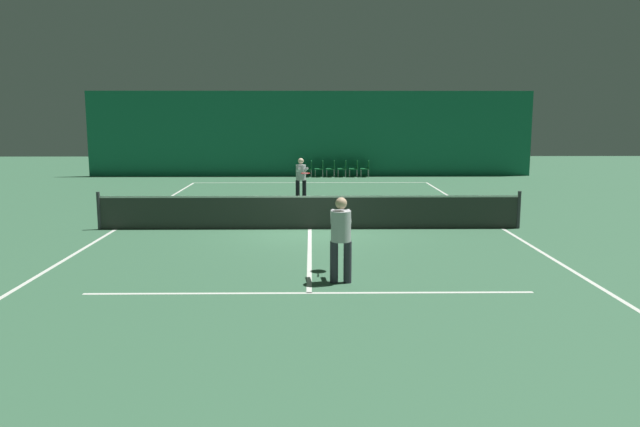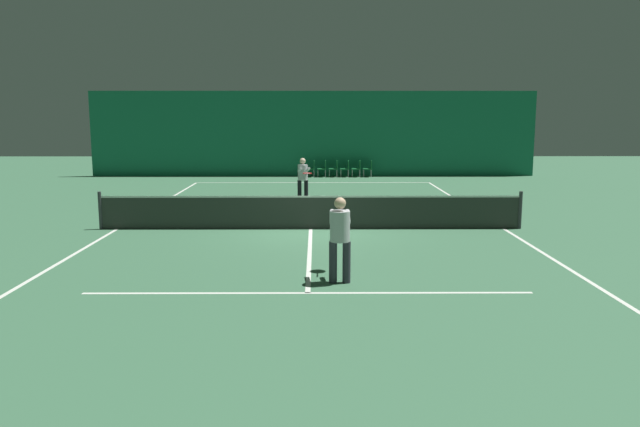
% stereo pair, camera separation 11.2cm
% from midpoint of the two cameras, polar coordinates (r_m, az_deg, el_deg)
% --- Properties ---
extents(ground_plane, '(60.00, 60.00, 0.00)m').
position_cam_midpoint_polar(ground_plane, '(17.73, -0.67, -1.41)').
color(ground_plane, '#386647').
extents(backdrop_curtain, '(23.00, 0.12, 4.38)m').
position_cam_midpoint_polar(backdrop_curtain, '(32.53, -0.54, 7.30)').
color(backdrop_curtain, '#196B4C').
rests_on(backdrop_curtain, ground).
extents(court_line_baseline_far, '(11.00, 0.10, 0.00)m').
position_cam_midpoint_polar(court_line_baseline_far, '(29.51, -0.55, 2.84)').
color(court_line_baseline_far, silver).
rests_on(court_line_baseline_far, ground).
extents(court_line_service_far, '(8.25, 0.10, 0.00)m').
position_cam_midpoint_polar(court_line_service_far, '(24.05, -0.59, 1.40)').
color(court_line_service_far, silver).
rests_on(court_line_service_far, ground).
extents(court_line_service_near, '(8.25, 0.10, 0.00)m').
position_cam_midpoint_polar(court_line_service_near, '(11.50, -0.85, -7.28)').
color(court_line_service_near, silver).
rests_on(court_line_service_near, ground).
extents(court_line_sideline_left, '(0.10, 23.80, 0.00)m').
position_cam_midpoint_polar(court_line_sideline_left, '(18.59, -17.89, -1.36)').
color(court_line_sideline_left, silver).
rests_on(court_line_sideline_left, ground).
extents(court_line_sideline_right, '(0.10, 23.80, 0.00)m').
position_cam_midpoint_polar(court_line_sideline_right, '(18.53, 16.60, -1.33)').
color(court_line_sideline_right, silver).
rests_on(court_line_sideline_right, ground).
extents(court_line_centre, '(0.10, 12.80, 0.00)m').
position_cam_midpoint_polar(court_line_centre, '(17.73, -0.67, -1.41)').
color(court_line_centre, silver).
rests_on(court_line_centre, ground).
extents(tennis_net, '(12.00, 0.10, 1.07)m').
position_cam_midpoint_polar(tennis_net, '(17.64, -0.68, 0.22)').
color(tennis_net, '#2D332D').
rests_on(tennis_net, ground).
extents(player_near, '(0.43, 1.36, 1.67)m').
position_cam_midpoint_polar(player_near, '(12.01, 2.10, -1.79)').
color(player_near, '#2D2D38').
rests_on(player_near, ground).
extents(player_far, '(0.59, 1.36, 1.61)m').
position_cam_midpoint_polar(player_far, '(23.19, -1.43, 3.43)').
color(player_far, black).
rests_on(player_far, ground).
extents(courtside_chair_0, '(0.44, 0.44, 0.84)m').
position_cam_midpoint_polar(courtside_chair_0, '(32.09, -0.66, 4.22)').
color(courtside_chair_0, '#99999E').
rests_on(courtside_chair_0, ground).
extents(courtside_chair_1, '(0.44, 0.44, 0.84)m').
position_cam_midpoint_polar(courtside_chair_1, '(32.09, 0.39, 4.22)').
color(courtside_chair_1, '#99999E').
rests_on(courtside_chair_1, ground).
extents(courtside_chair_2, '(0.44, 0.44, 0.84)m').
position_cam_midpoint_polar(courtside_chair_2, '(32.10, 1.44, 4.22)').
color(courtside_chair_2, '#99999E').
rests_on(courtside_chair_2, ground).
extents(courtside_chair_3, '(0.44, 0.44, 0.84)m').
position_cam_midpoint_polar(courtside_chair_3, '(32.12, 2.49, 4.22)').
color(courtside_chair_3, '#99999E').
rests_on(courtside_chair_3, ground).
extents(courtside_chair_4, '(0.44, 0.44, 0.84)m').
position_cam_midpoint_polar(courtside_chair_4, '(32.16, 3.54, 4.22)').
color(courtside_chair_4, '#99999E').
rests_on(courtside_chair_4, ground).
extents(courtside_chair_5, '(0.44, 0.44, 0.84)m').
position_cam_midpoint_polar(courtside_chair_5, '(32.20, 4.59, 4.21)').
color(courtside_chair_5, '#99999E').
rests_on(courtside_chair_5, ground).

